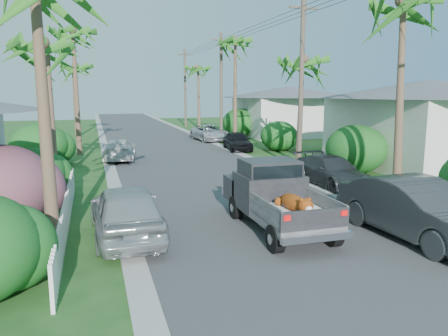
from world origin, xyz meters
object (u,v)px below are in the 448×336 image
object	(u,v)px
palm_r_a	(407,3)
utility_pole_d	(185,87)
parked_car_ln	(126,211)
parked_car_rf	(237,141)
palm_r_c	(235,41)
utility_pole_b	(301,83)
parked_car_rn	(417,210)
parked_car_lf	(119,150)
house_right_near	(427,126)
utility_pole_c	(221,86)
parked_car_rm	(331,171)
palm_l_d	(73,65)
palm_r_b	(302,60)
palm_l_c	(73,31)
palm_l_b	(46,44)
palm_r_d	(198,68)
pickup_truck	(273,194)
house_right_far	(290,113)
parked_car_rd	(210,133)

from	to	relation	value
palm_r_a	utility_pole_d	world-z (taller)	utility_pole_d
parked_car_ln	palm_r_a	bearing A→B (deg)	-171.30
parked_car_rf	palm_r_c	xyz separation A→B (m)	(1.45, 4.98, 7.44)
palm_r_c	utility_pole_b	world-z (taller)	palm_r_c
parked_car_rn	palm_r_a	world-z (taller)	palm_r_a
parked_car_lf	house_right_near	distance (m)	18.01
parked_car_rn	utility_pole_c	bearing A→B (deg)	81.93
parked_car_rn	utility_pole_c	world-z (taller)	utility_pole_c
parked_car_rm	parked_car_ln	bearing A→B (deg)	-155.40
parked_car_rn	palm_l_d	distance (m)	34.41
palm_l_d	palm_r_b	distance (m)	23.08
palm_l_c	palm_r_a	world-z (taller)	palm_l_c
palm_r_a	house_right_near	size ratio (longest dim) A/B	0.97
parked_car_ln	palm_l_b	world-z (taller)	palm_l_b
parked_car_ln	utility_pole_b	bearing A→B (deg)	-139.61
parked_car_lf	palm_r_d	size ratio (longest dim) A/B	0.55
palm_r_a	parked_car_rf	bearing A→B (deg)	95.90
pickup_truck	palm_r_b	world-z (taller)	palm_r_b
pickup_truck	palm_l_d	distance (m)	31.27
palm_r_c	utility_pole_d	bearing A→B (deg)	92.02
parked_car_rn	palm_l_c	bearing A→B (deg)	111.44
utility_pole_c	parked_car_rm	bearing A→B (deg)	-91.77
palm_l_c	palm_r_b	bearing A→B (deg)	-29.05
parked_car_rf	utility_pole_b	world-z (taller)	utility_pole_b
parked_car_rm	parked_car_rf	bearing A→B (deg)	89.79
utility_pole_d	pickup_truck	bearing A→B (deg)	-97.90
palm_r_c	palm_r_a	bearing A→B (deg)	-89.71
parked_car_rm	palm_r_a	bearing A→B (deg)	-64.68
pickup_truck	house_right_near	world-z (taller)	house_right_near
palm_r_c	utility_pole_b	distance (m)	13.48
parked_car_lf	utility_pole_d	xyz separation A→B (m)	(9.20, 24.21, 3.96)
parked_car_rf	utility_pole_b	xyz separation A→B (m)	(0.85, -8.02, 3.93)
parked_car_lf	palm_l_b	size ratio (longest dim) A/B	0.60
parked_car_rn	utility_pole_b	world-z (taller)	utility_pole_b
palm_r_c	palm_r_d	world-z (taller)	palm_r_c
palm_r_b	pickup_truck	bearing A→B (deg)	-120.15
utility_pole_c	palm_l_b	bearing A→B (deg)	-127.78
pickup_truck	house_right_far	bearing A→B (deg)	63.80
parked_car_rn	house_right_near	bearing A→B (deg)	44.19
palm_r_c	house_right_far	distance (m)	9.90
parked_car_rd	palm_l_c	world-z (taller)	palm_l_c
palm_r_d	utility_pole_d	world-z (taller)	utility_pole_d
palm_l_b	palm_r_a	bearing A→B (deg)	-24.61
pickup_truck	parked_car_rn	size ratio (longest dim) A/B	0.99
palm_r_a	utility_pole_c	bearing A→B (deg)	91.82
pickup_truck	parked_car_rn	world-z (taller)	pickup_truck
house_right_far	utility_pole_b	size ratio (longest dim) A/B	1.00
palm_l_b	palm_r_c	xyz separation A→B (m)	(13.00, 14.00, 1.96)
parked_car_rd	palm_r_b	xyz separation A→B (m)	(2.16, -12.48, 5.28)
parked_car_rm	palm_l_c	distance (m)	18.80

